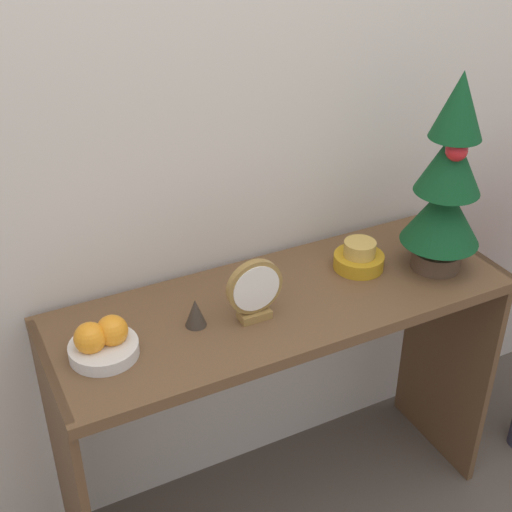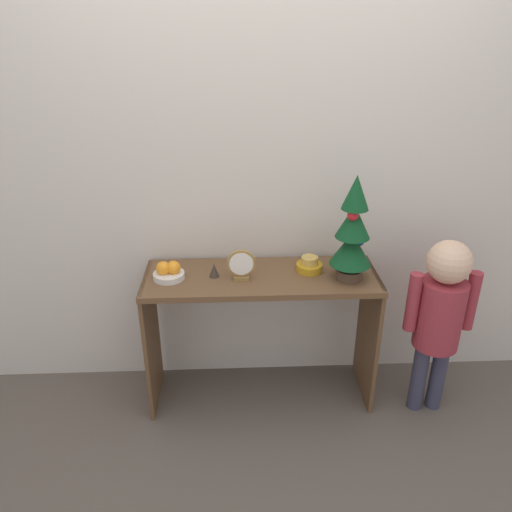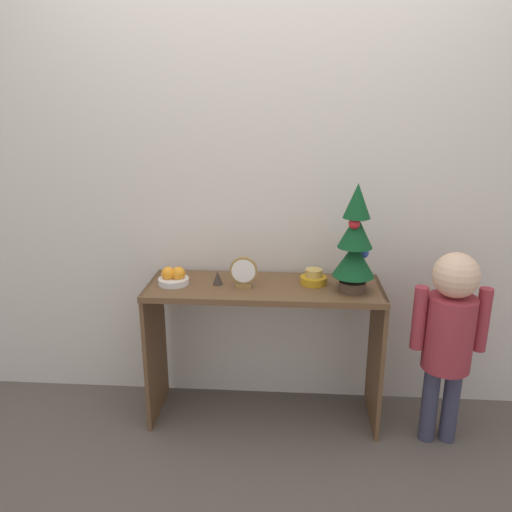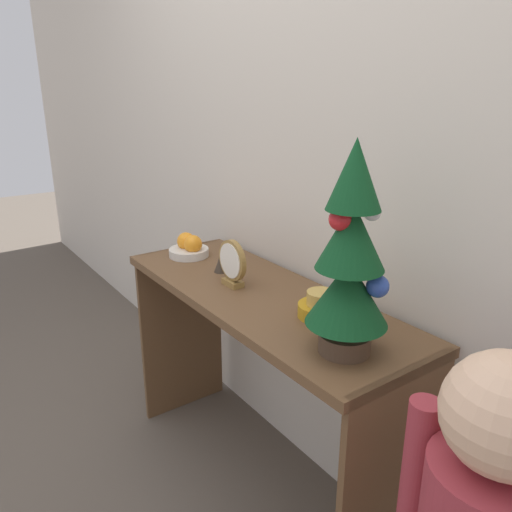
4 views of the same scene
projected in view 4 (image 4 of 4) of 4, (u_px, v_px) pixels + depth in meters
The scene contains 8 objects.
ground_plane at pixel (211, 504), 1.73m from camera, with size 12.00×12.00×0.00m, color brown.
back_wall at pixel (324, 129), 1.58m from camera, with size 7.00×0.05×2.50m, color beige.
console_table at pixel (260, 340), 1.66m from camera, with size 1.17×0.41×0.75m.
mini_tree at pixel (350, 258), 1.17m from camera, with size 0.20×0.20×0.52m.
fruit_bowl at pixel (189, 248), 1.94m from camera, with size 0.15×0.15×0.09m.
singing_bowl at pixel (321, 307), 1.43m from camera, with size 0.13×0.13×0.08m.
desk_clock at pixel (232, 264), 1.63m from camera, with size 0.14×0.04×0.16m.
figurine at pixel (221, 262), 1.77m from camera, with size 0.05×0.05×0.07m.
Camera 4 is at (1.20, -0.66, 1.38)m, focal length 35.00 mm.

